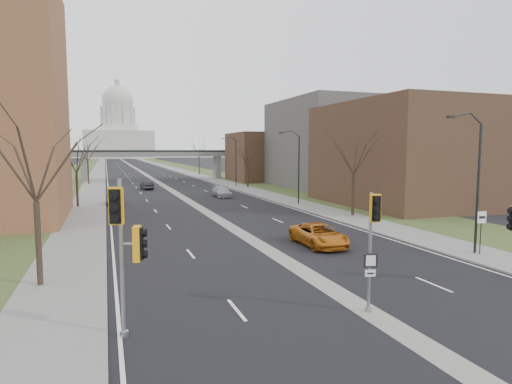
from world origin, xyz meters
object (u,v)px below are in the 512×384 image
car_left_far (147,185)px  speed_limit_sign (481,225)px  car_right_near (319,235)px  car_right_mid (222,192)px  signal_pole_median (373,231)px  signal_pole_left (126,236)px  car_left_near (115,198)px

car_left_far → speed_limit_sign: bearing=98.9°
car_right_near → speed_limit_sign: bearing=-36.2°
speed_limit_sign → car_right_mid: (-6.54, 37.60, -1.23)m
car_right_near → car_right_mid: car_right_near is taller
car_left_far → car_right_near: car_right_near is taller
car_right_mid → signal_pole_median: bearing=-96.6°
speed_limit_sign → car_right_near: 10.05m
signal_pole_left → car_left_near: signal_pole_left is taller
signal_pole_median → speed_limit_sign: signal_pole_median is taller
car_left_near → car_right_mid: (14.24, 4.02, -0.03)m
signal_pole_median → speed_limit_sign: bearing=41.6°
signal_pole_left → car_left_far: bearing=99.3°
car_right_near → car_left_far: bearing=99.2°
speed_limit_sign → signal_pole_left: bearing=-157.1°
car_left_near → car_right_near: (12.75, -27.67, -0.01)m
car_left_far → car_right_mid: car_right_mid is taller
signal_pole_left → car_left_far: 57.42m
car_left_near → car_left_far: bearing=-106.7°
signal_pole_left → car_right_near: (13.07, 10.82, -2.90)m
signal_pole_left → signal_pole_median: bearing=9.6°
car_right_near → car_left_near: bearing=114.9°
signal_pole_median → car_right_near: 12.60m
car_left_far → car_right_near: (7.35, -46.24, 0.06)m
signal_pole_left → car_left_near: 38.61m
car_right_near → signal_pole_left: bearing=-140.2°
signal_pole_median → car_right_mid: 43.80m
signal_pole_left → speed_limit_sign: 21.74m
signal_pole_left → car_right_near: signal_pole_left is taller
signal_pole_left → car_right_mid: size_ratio=1.11×
signal_pole_median → car_right_near: size_ratio=0.91×
signal_pole_median → car_right_mid: (5.32, 43.40, -2.67)m
speed_limit_sign → car_left_near: bearing=131.6°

